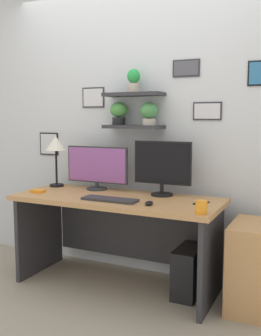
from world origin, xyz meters
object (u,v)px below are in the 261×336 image
keyboard (110,199)px  desk_lamp (56,147)px  computer_tower_right (189,271)px  monitor_left (97,167)px  desk (120,220)px  monitor_right (162,166)px  coffee_mug (201,207)px  cell_phone (201,203)px  scissors_tray (38,191)px  computer_mouse (149,203)px

keyboard → desk_lamp: 0.91m
desk_lamp → computer_tower_right: 1.61m
monitor_left → desk: bearing=-27.7°
monitor_right → coffee_mug: bearing=-46.2°
desk → cell_phone: 0.72m
keyboard → scissors_tray: 0.72m
monitor_right → coffee_mug: monitor_right is taller
computer_tower_right → scissors_tray: bearing=-169.8°
computer_mouse → desk_lamp: 1.20m
cell_phone → coffee_mug: coffee_mug is taller
scissors_tray → computer_mouse: bearing=-2.5°
monitor_left → computer_tower_right: 1.18m
computer_mouse → scissors_tray: size_ratio=0.75×
monitor_left → computer_mouse: bearing=-30.4°
monitor_right → desk_lamp: 1.05m
computer_mouse → cell_phone: (0.33, 0.22, -0.01)m
desk → keyboard: (0.02, -0.21, 0.22)m
coffee_mug → scissors_tray: coffee_mug is taller
desk_lamp → computer_tower_right: size_ratio=1.17×
desk → desk_lamp: size_ratio=3.61×
monitor_left → coffee_mug: 1.19m
monitor_right → cell_phone: monitor_right is taller
cell_phone → scissors_tray: scissors_tray is taller
monitor_right → cell_phone: (0.38, -0.17, -0.24)m
monitor_right → scissors_tray: 1.08m
coffee_mug → computer_tower_right: 0.73m
monitor_left → computer_tower_right: monitor_left is taller
desk → desk_lamp: bearing=169.1°
desk → scissors_tray: bearing=-165.3°
monitor_right → coffee_mug: (0.46, -0.48, -0.20)m
scissors_tray → desk_lamp: bearing=96.3°
desk_lamp → cell_phone: desk_lamp is taller
computer_mouse → scissors_tray: 1.05m
monitor_right → scissors_tray: bearing=-161.1°
monitor_left → scissors_tray: 0.55m
monitor_right → cell_phone: bearing=-24.6°
desk → desk_lamp: (-0.73, 0.14, 0.58)m
monitor_right → desk_lamp: desk_lamp is taller
monitor_right → coffee_mug: size_ratio=5.42×
scissors_tray → computer_tower_right: size_ratio=0.30×
keyboard → computer_mouse: 0.33m
desk_lamp → cell_phone: 1.47m
monitor_right → keyboard: (-0.28, -0.38, -0.23)m
monitor_left → desk_lamp: size_ratio=1.27×
monitor_right → desk: bearing=-152.3°
desk → computer_mouse: (0.36, -0.23, 0.22)m
monitor_left → computer_mouse: size_ratio=6.58×
computer_tower_right → keyboard: bearing=-154.9°
computer_mouse → coffee_mug: size_ratio=1.00×
coffee_mug → computer_mouse: bearing=167.5°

